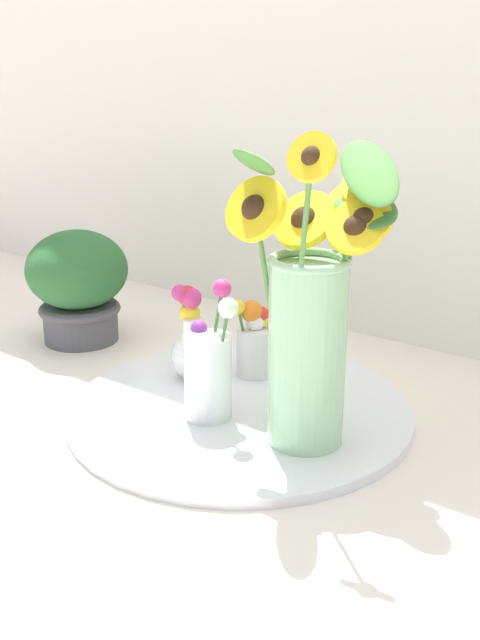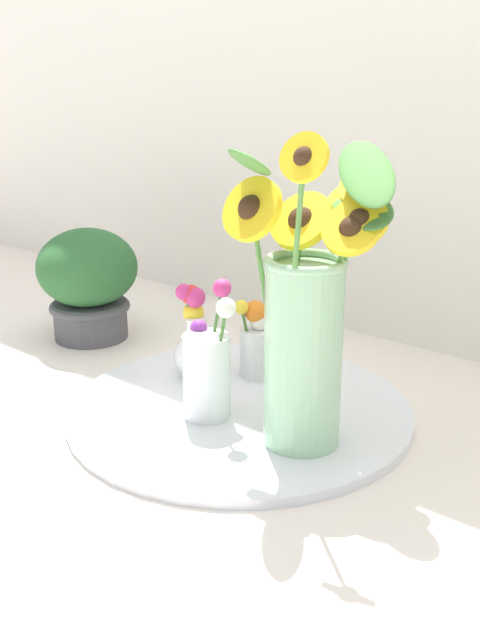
{
  "view_description": "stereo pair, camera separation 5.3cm",
  "coord_description": "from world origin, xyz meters",
  "px_view_note": "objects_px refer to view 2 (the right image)",
  "views": [
    {
      "loc": [
        0.65,
        -0.76,
        0.53
      ],
      "look_at": [
        0.01,
        0.09,
        0.16
      ],
      "focal_mm": 42.0,
      "sensor_mm": 36.0,
      "label": 1
    },
    {
      "loc": [
        0.69,
        -0.73,
        0.53
      ],
      "look_at": [
        0.01,
        0.09,
        0.16
      ],
      "focal_mm": 42.0,
      "sensor_mm": 36.0,
      "label": 2
    }
  ],
  "objects_px": {
    "mason_jar_sunflowers": "(308,317)",
    "vase_bulb_right": "(196,342)",
    "serving_tray": "(240,410)",
    "potted_plant": "(88,280)",
    "vase_small_back": "(258,341)",
    "vase_small_center": "(208,370)"
  },
  "relations": [
    {
      "from": "mason_jar_sunflowers",
      "to": "vase_bulb_right",
      "type": "bearing_deg",
      "value": 165.36
    },
    {
      "from": "serving_tray",
      "to": "potted_plant",
      "type": "relative_size",
      "value": 2.42
    },
    {
      "from": "mason_jar_sunflowers",
      "to": "vase_bulb_right",
      "type": "xyz_separation_m",
      "value": [
        -0.27,
        0.07,
        -0.12
      ]
    },
    {
      "from": "vase_small_back",
      "to": "mason_jar_sunflowers",
      "type": "bearing_deg",
      "value": -36.25
    },
    {
      "from": "vase_bulb_right",
      "to": "vase_small_back",
      "type": "relative_size",
      "value": 1.16
    },
    {
      "from": "serving_tray",
      "to": "potted_plant",
      "type": "xyz_separation_m",
      "value": [
        -0.46,
        0.08,
        0.11
      ]
    },
    {
      "from": "serving_tray",
      "to": "vase_small_back",
      "type": "xyz_separation_m",
      "value": [
        -0.06,
        0.12,
        0.07
      ]
    },
    {
      "from": "serving_tray",
      "to": "potted_plant",
      "type": "height_order",
      "value": "potted_plant"
    },
    {
      "from": "serving_tray",
      "to": "vase_bulb_right",
      "type": "bearing_deg",
      "value": 162.02
    },
    {
      "from": "mason_jar_sunflowers",
      "to": "potted_plant",
      "type": "bearing_deg",
      "value": 169.54
    },
    {
      "from": "mason_jar_sunflowers",
      "to": "vase_small_center",
      "type": "relative_size",
      "value": 2.13
    },
    {
      "from": "vase_bulb_right",
      "to": "vase_small_back",
      "type": "distance_m",
      "value": 0.11
    },
    {
      "from": "vase_bulb_right",
      "to": "potted_plant",
      "type": "bearing_deg",
      "value": 173.16
    },
    {
      "from": "vase_small_back",
      "to": "potted_plant",
      "type": "xyz_separation_m",
      "value": [
        -0.4,
        -0.03,
        0.04
      ]
    },
    {
      "from": "vase_bulb_right",
      "to": "serving_tray",
      "type": "bearing_deg",
      "value": -17.98
    },
    {
      "from": "vase_small_back",
      "to": "vase_bulb_right",
      "type": "bearing_deg",
      "value": -136.29
    },
    {
      "from": "vase_small_back",
      "to": "potted_plant",
      "type": "distance_m",
      "value": 0.4
    },
    {
      "from": "vase_small_center",
      "to": "potted_plant",
      "type": "bearing_deg",
      "value": 162.55
    },
    {
      "from": "vase_small_center",
      "to": "mason_jar_sunflowers",
      "type": "bearing_deg",
      "value": 9.96
    },
    {
      "from": "mason_jar_sunflowers",
      "to": "vase_small_back",
      "type": "distance_m",
      "value": 0.27
    },
    {
      "from": "serving_tray",
      "to": "vase_small_center",
      "type": "bearing_deg",
      "value": -106.05
    },
    {
      "from": "mason_jar_sunflowers",
      "to": "vase_bulb_right",
      "type": "relative_size",
      "value": 2.7
    }
  ]
}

